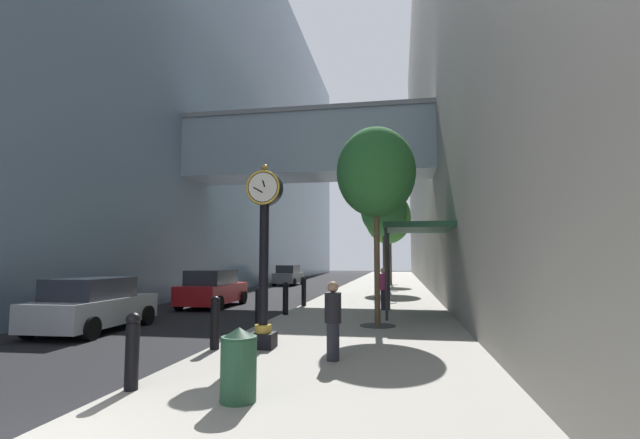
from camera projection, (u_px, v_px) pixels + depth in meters
name	position (u px, v px, depth m)	size (l,w,h in m)	color
ground_plane	(336.00, 291.00, 30.94)	(110.00, 110.00, 0.00)	black
sidewalk_right	(383.00, 287.00, 33.35)	(6.25, 80.00, 0.14)	#9E998E
building_block_left	(203.00, 104.00, 37.17)	(22.68, 80.00, 30.31)	#758EA8
building_block_right	(483.00, 76.00, 33.43)	(9.00, 80.00, 31.80)	gray
street_clock	(264.00, 246.00, 10.44)	(0.84, 0.55, 4.29)	black
bollard_nearest	(132.00, 349.00, 7.00)	(0.22, 0.22, 1.20)	black
bollard_second	(215.00, 321.00, 10.15)	(0.22, 0.22, 1.20)	black
bollard_third	(259.00, 307.00, 13.29)	(0.22, 0.22, 1.20)	black
bollard_fourth	(286.00, 298.00, 16.44)	(0.22, 0.22, 1.20)	black
bollard_fifth	(304.00, 291.00, 19.58)	(0.22, 0.22, 1.20)	black
street_tree_near	(376.00, 173.00, 14.05)	(2.49, 2.49, 6.21)	#333335
street_tree_mid_near	(384.00, 211.00, 21.31)	(2.22, 2.22, 5.66)	#333335
street_tree_mid_far	(388.00, 218.00, 28.62)	(2.94, 2.94, 6.41)	#333335
street_tree_far	(390.00, 225.00, 35.92)	(2.42, 2.42, 6.18)	#333335
trash_bin	(239.00, 363.00, 6.43)	(0.53, 0.53, 1.05)	#234C33
pedestrian_walking	(333.00, 319.00, 9.04)	(0.40, 0.40, 1.59)	#23232D
pedestrian_by_clock	(384.00, 287.00, 18.03)	(0.45, 0.45, 1.70)	#23232D
storefront_awning	(416.00, 229.00, 16.49)	(2.40, 3.60, 3.30)	#235138
car_silver_near	(93.00, 305.00, 13.48)	(2.19, 4.29, 1.62)	#B7BABF
car_red_mid	(213.00, 289.00, 20.43)	(2.07, 4.43, 1.68)	#AD191E
car_grey_far	(288.00, 275.00, 37.59)	(2.00, 4.08, 1.68)	slate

